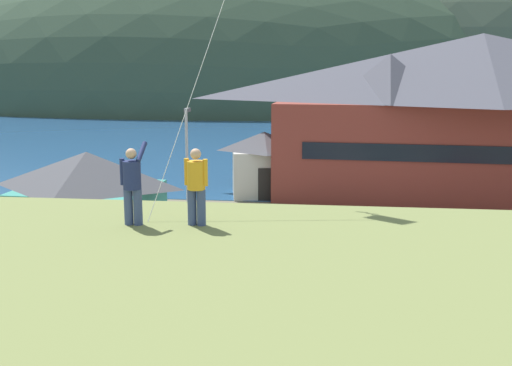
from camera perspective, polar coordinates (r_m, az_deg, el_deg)
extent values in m
plane|color=#66604C|center=(23.65, -0.60, -11.59)|extent=(600.00, 600.00, 0.00)
cube|color=gray|center=(28.28, 0.68, -7.61)|extent=(40.00, 20.00, 0.10)
cube|color=navy|center=(82.20, 4.68, 4.72)|extent=(360.00, 84.00, 0.03)
ellipsoid|color=#334733|center=(136.90, -2.83, 7.29)|extent=(149.07, 74.50, 67.45)
ellipsoid|color=#42513D|center=(146.08, 22.51, 6.71)|extent=(130.84, 67.93, 75.64)
cube|color=brown|center=(45.07, 20.03, 3.02)|extent=(28.06, 11.94, 6.61)
cube|color=black|center=(40.02, 21.26, 2.47)|extent=(23.30, 1.57, 1.10)
pyramid|color=#4C4C56|center=(44.69, 20.51, 10.15)|extent=(29.77, 13.06, 4.59)
pyramid|color=#4C4C56|center=(42.28, 12.49, 9.66)|extent=(5.96, 5.96, 3.21)
cube|color=#338475|center=(29.44, -15.39, -3.76)|extent=(6.29, 4.99, 3.55)
pyramid|color=#47474C|center=(28.90, -15.66, 1.23)|extent=(6.80, 5.48, 1.65)
cube|color=black|center=(27.52, -17.39, -6.07)|extent=(1.10, 0.11, 2.48)
cube|color=beige|center=(42.62, 0.78, 0.97)|extent=(4.96, 4.40, 3.24)
pyramid|color=#47474C|center=(42.28, 0.78, 3.99)|extent=(5.37, 4.82, 1.29)
cube|color=black|center=(40.88, 0.97, -0.16)|extent=(1.09, 0.25, 2.27)
cube|color=#70604C|center=(58.06, 4.00, 2.40)|extent=(3.20, 15.57, 0.70)
cube|color=navy|center=(59.68, 0.57, 2.76)|extent=(3.37, 8.25, 0.90)
cube|color=navy|center=(59.61, 0.57, 3.27)|extent=(3.27, 8.00, 0.16)
cube|color=silver|center=(58.93, 0.57, 3.79)|extent=(2.03, 2.58, 1.10)
cube|color=#23564C|center=(54.99, 7.36, 1.95)|extent=(2.55, 6.59, 0.90)
cube|color=#33665B|center=(54.91, 7.37, 2.50)|extent=(2.47, 6.39, 0.16)
cube|color=silver|center=(54.34, 7.35, 3.08)|extent=(1.59, 2.04, 1.10)
cube|color=black|center=(24.72, -3.66, -8.55)|extent=(4.33, 2.14, 0.80)
cube|color=black|center=(24.47, -3.33, -6.90)|extent=(2.22, 1.77, 0.70)
cube|color=black|center=(24.48, -3.33, -6.98)|extent=(2.27, 1.80, 0.32)
cylinder|color=black|center=(25.88, -6.50, -8.63)|extent=(0.66, 0.27, 0.64)
cylinder|color=black|center=(24.18, -7.14, -10.09)|extent=(0.66, 0.27, 0.64)
cylinder|color=black|center=(25.63, -0.37, -8.75)|extent=(0.66, 0.27, 0.64)
cylinder|color=black|center=(23.91, -0.56, -10.25)|extent=(0.66, 0.27, 0.64)
cube|color=#236633|center=(33.87, -21.96, -3.91)|extent=(4.28, 2.00, 0.80)
cube|color=#1E562B|center=(33.63, -21.83, -2.69)|extent=(2.17, 1.70, 0.70)
cube|color=black|center=(33.64, -21.82, -2.74)|extent=(2.22, 1.73, 0.32)
cylinder|color=black|center=(34.22, -19.19, -4.26)|extent=(0.65, 0.25, 0.64)
cylinder|color=black|center=(32.60, -20.44, -5.10)|extent=(0.65, 0.25, 0.64)
cylinder|color=black|center=(31.66, 21.49, -5.65)|extent=(0.65, 0.26, 0.64)
cylinder|color=black|center=(29.94, 22.17, -6.64)|extent=(0.65, 0.26, 0.64)
cube|color=#236633|center=(23.48, 14.50, -9.99)|extent=(4.35, 2.19, 0.80)
cube|color=#1E562B|center=(23.26, 14.96, -8.25)|extent=(2.24, 1.79, 0.70)
cube|color=black|center=(23.27, 14.95, -8.33)|extent=(2.29, 1.83, 0.32)
cylinder|color=black|center=(24.19, 10.76, -10.19)|extent=(0.66, 0.28, 0.64)
cylinder|color=black|center=(22.52, 11.53, -11.88)|extent=(0.66, 0.28, 0.64)
cylinder|color=black|center=(24.79, 17.09, -9.97)|extent=(0.66, 0.28, 0.64)
cylinder|color=black|center=(23.15, 18.33, -11.58)|extent=(0.66, 0.28, 0.64)
cylinder|color=#ADADB2|center=(33.51, -6.51, 1.28)|extent=(0.16, 0.16, 6.69)
cube|color=#4C4C51|center=(33.45, -6.50, 6.87)|extent=(0.24, 0.70, 0.20)
cylinder|color=#384770|center=(13.91, -11.94, -2.20)|extent=(0.20, 0.20, 0.82)
cylinder|color=#384770|center=(13.83, -11.09, -2.24)|extent=(0.20, 0.20, 0.82)
cylinder|color=navy|center=(13.72, -11.63, 0.74)|extent=(0.40, 0.40, 0.64)
sphere|color=tan|center=(13.65, -11.71, 2.73)|extent=(0.24, 0.24, 0.24)
cylinder|color=navy|center=(13.75, -10.75, 2.91)|extent=(0.13, 0.56, 0.43)
cylinder|color=navy|center=(13.79, -12.50, 1.05)|extent=(0.11, 0.11, 0.60)
cylinder|color=#384770|center=(13.66, -6.06, -2.26)|extent=(0.20, 0.20, 0.82)
cylinder|color=#384770|center=(13.59, -5.19, -2.32)|extent=(0.20, 0.20, 0.82)
cylinder|color=gold|center=(13.48, -5.68, 0.73)|extent=(0.40, 0.40, 0.64)
sphere|color=tan|center=(13.40, -5.72, 2.75)|extent=(0.24, 0.24, 0.24)
cylinder|color=gold|center=(13.54, -6.56, 1.06)|extent=(0.11, 0.11, 0.60)
cylinder|color=gold|center=(13.39, -4.80, 0.98)|extent=(0.11, 0.11, 0.60)
cylinder|color=silver|center=(15.62, -4.43, 13.00)|extent=(2.14, 4.55, 8.16)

